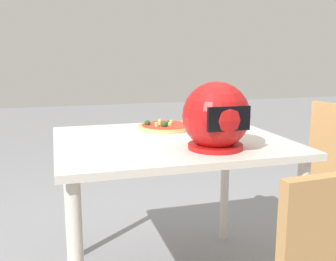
{
  "coord_description": "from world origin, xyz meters",
  "views": [
    {
      "loc": [
        0.51,
        1.7,
        1.14
      ],
      "look_at": [
        -0.02,
        -0.09,
        0.77
      ],
      "focal_mm": 41.91,
      "sensor_mm": 36.0,
      "label": 1
    }
  ],
  "objects": [
    {
      "name": "dining_table",
      "position": [
        0.0,
        0.0,
        0.65
      ],
      "size": [
        1.04,
        0.88,
        0.75
      ],
      "color": "beige",
      "rests_on": "ground"
    },
    {
      "name": "motorcycle_helmet",
      "position": [
        -0.12,
        0.24,
        0.88
      ],
      "size": [
        0.28,
        0.28,
        0.28
      ],
      "color": "#B21414",
      "rests_on": "dining_table"
    },
    {
      "name": "pizza_plate",
      "position": [
        -0.03,
        -0.18,
        0.75
      ],
      "size": [
        0.33,
        0.33,
        0.01
      ],
      "primitive_type": "cylinder",
      "color": "white",
      "rests_on": "dining_table"
    },
    {
      "name": "pizza",
      "position": [
        -0.03,
        -0.17,
        0.77
      ],
      "size": [
        0.28,
        0.28,
        0.05
      ],
      "color": "tan",
      "rests_on": "pizza_plate"
    },
    {
      "name": "drinking_glass",
      "position": [
        -0.31,
        -0.38,
        0.8
      ],
      "size": [
        0.07,
        0.07,
        0.11
      ],
      "primitive_type": "cylinder",
      "color": "silver",
      "rests_on": "dining_table"
    }
  ]
}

